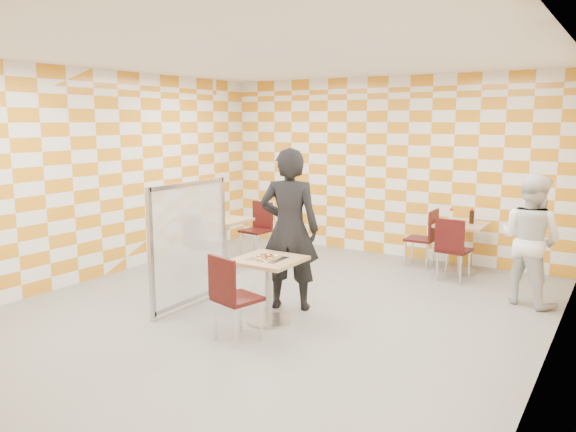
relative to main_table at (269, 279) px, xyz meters
The scene contains 15 objects.
room_shell 1.33m from the main_table, 100.87° to the left, with size 7.00×7.00×7.00m.
main_table is the anchor object (origin of this frame).
second_table 3.56m from the main_table, 69.06° to the left, with size 0.70×0.70×0.75m.
empty_table 2.67m from the main_table, 139.01° to the left, with size 0.70×0.70×0.75m.
chair_main_front 0.70m from the main_table, 90.29° to the right, with size 0.52×0.52×0.92m.
chair_second_front 3.00m from the main_table, 64.13° to the left, with size 0.46×0.47×0.92m.
chair_second_side 3.35m from the main_table, 77.04° to the left, with size 0.44×0.43×0.92m.
chair_empty_near 2.23m from the main_table, 151.66° to the left, with size 0.52×0.53×0.92m.
chair_empty_far 3.18m from the main_table, 126.77° to the left, with size 0.45×0.46×0.92m.
partition 1.18m from the main_table, behind, with size 0.08×1.38×1.55m.
man_dark 0.73m from the main_table, 96.70° to the left, with size 0.72×0.47×1.97m, color black.
man_white 3.32m from the main_table, 43.78° to the left, with size 0.79×0.62×1.63m, color white.
pizza_on_foil 0.26m from the main_table, 90.13° to the right, with size 0.40×0.40×0.04m.
sport_bottle 3.61m from the main_table, 72.59° to the left, with size 0.06×0.06×0.20m.
soda_bottle 3.69m from the main_table, 67.69° to the left, with size 0.07×0.07×0.23m.
Camera 1 is at (3.59, -5.41, 2.28)m, focal length 35.00 mm.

